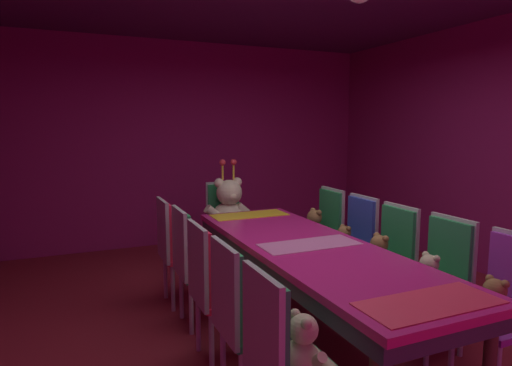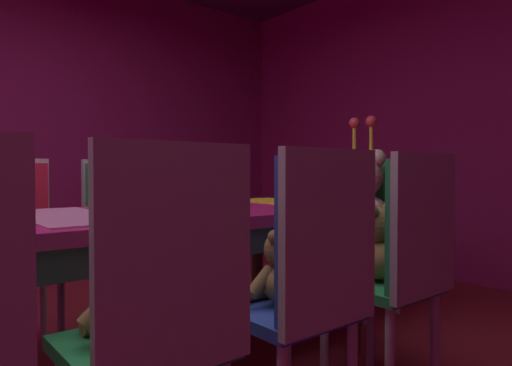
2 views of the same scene
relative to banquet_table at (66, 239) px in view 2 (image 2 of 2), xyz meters
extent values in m
cube|color=#8C1959|center=(0.00, 3.20, 0.74)|extent=(5.20, 0.12, 2.80)
cube|color=#C61E72|center=(0.00, 0.00, 0.06)|extent=(0.90, 2.84, 0.05)
cube|color=#33333F|center=(0.00, 0.00, -0.02)|extent=(0.88, 2.78, 0.10)
cylinder|color=#4C3826|center=(0.38, 1.28, -0.31)|extent=(0.07, 0.07, 0.69)
cylinder|color=#4C3826|center=(-0.38, 1.28, -0.31)|extent=(0.07, 0.07, 0.69)
cube|color=pink|center=(0.00, 0.00, 0.09)|extent=(0.77, 0.32, 0.01)
cube|color=yellow|center=(0.00, 1.21, 0.09)|extent=(0.77, 0.32, 0.01)
cube|color=red|center=(-0.69, -0.03, -0.22)|extent=(0.40, 0.40, 0.04)
cube|color=red|center=(-0.87, -0.03, 0.05)|extent=(0.05, 0.38, 0.50)
cube|color=#B2B2B7|center=(-0.89, -0.03, 0.05)|extent=(0.03, 0.41, 0.55)
cylinder|color=#B2B2B7|center=(-0.53, 0.13, -0.45)|extent=(0.04, 0.04, 0.42)
cylinder|color=#B2B2B7|center=(-0.85, 0.13, -0.45)|extent=(0.04, 0.04, 0.42)
ellipsoid|color=tan|center=(-0.69, -0.03, -0.12)|extent=(0.18, 0.18, 0.14)
sphere|color=tan|center=(-0.67, -0.03, 0.01)|extent=(0.14, 0.14, 0.14)
sphere|color=tan|center=(-0.63, -0.03, 0.00)|extent=(0.05, 0.05, 0.05)
sphere|color=tan|center=(-0.69, 0.02, 0.07)|extent=(0.05, 0.05, 0.05)
sphere|color=tan|center=(-0.69, -0.08, 0.07)|extent=(0.05, 0.05, 0.05)
cylinder|color=tan|center=(-0.65, 0.06, -0.10)|extent=(0.05, 0.13, 0.12)
cylinder|color=tan|center=(-0.57, 0.02, -0.16)|extent=(0.06, 0.13, 0.06)
cylinder|color=tan|center=(-0.57, -0.08, -0.16)|extent=(0.06, 0.13, 0.06)
cube|color=#268C4C|center=(-0.67, 0.56, -0.22)|extent=(0.40, 0.40, 0.04)
cube|color=#268C4C|center=(-0.85, 0.56, 0.05)|extent=(0.05, 0.38, 0.50)
cube|color=#B2B2B7|center=(-0.87, 0.56, 0.05)|extent=(0.03, 0.41, 0.55)
cylinder|color=#B2B2B7|center=(-0.51, 0.72, -0.45)|extent=(0.04, 0.04, 0.42)
cylinder|color=#B2B2B7|center=(-0.51, 0.40, -0.45)|extent=(0.04, 0.04, 0.42)
cylinder|color=#B2B2B7|center=(-0.83, 0.72, -0.45)|extent=(0.04, 0.04, 0.42)
cylinder|color=#B2B2B7|center=(-0.83, 0.40, -0.45)|extent=(0.04, 0.04, 0.42)
ellipsoid|color=tan|center=(-0.67, 0.56, -0.11)|extent=(0.18, 0.18, 0.15)
sphere|color=tan|center=(-0.66, 0.56, 0.02)|extent=(0.15, 0.15, 0.15)
sphere|color=tan|center=(-0.61, 0.56, 0.01)|extent=(0.05, 0.05, 0.05)
sphere|color=tan|center=(-0.67, 0.61, 0.07)|extent=(0.05, 0.05, 0.05)
sphere|color=tan|center=(-0.67, 0.50, 0.07)|extent=(0.05, 0.05, 0.05)
cylinder|color=tan|center=(-0.63, 0.65, -0.10)|extent=(0.05, 0.13, 0.12)
cylinder|color=tan|center=(-0.63, 0.47, -0.10)|extent=(0.05, 0.13, 0.12)
cylinder|color=tan|center=(-0.55, 0.61, -0.16)|extent=(0.06, 0.14, 0.06)
cylinder|color=tan|center=(-0.55, 0.51, -0.16)|extent=(0.06, 0.14, 0.06)
cube|color=red|center=(-0.71, 1.05, -0.22)|extent=(0.40, 0.40, 0.04)
cube|color=red|center=(-0.89, 1.05, 0.05)|extent=(0.05, 0.38, 0.50)
cube|color=#B2B2B7|center=(-0.91, 1.05, 0.05)|extent=(0.03, 0.41, 0.55)
cylinder|color=#B2B2B7|center=(-0.55, 1.21, -0.45)|extent=(0.04, 0.04, 0.42)
cylinder|color=#B2B2B7|center=(-0.55, 0.89, -0.45)|extent=(0.04, 0.04, 0.42)
cylinder|color=#B2B2B7|center=(-0.87, 1.21, -0.45)|extent=(0.04, 0.04, 0.42)
cylinder|color=#B2B2B7|center=(-0.87, 0.89, -0.45)|extent=(0.04, 0.04, 0.42)
ellipsoid|color=tan|center=(-0.71, 1.05, -0.12)|extent=(0.18, 0.18, 0.14)
sphere|color=tan|center=(-0.69, 1.05, 0.01)|extent=(0.14, 0.14, 0.14)
sphere|color=tan|center=(-0.64, 1.05, 0.00)|extent=(0.05, 0.05, 0.05)
sphere|color=tan|center=(-0.71, 1.10, 0.06)|extent=(0.05, 0.05, 0.05)
sphere|color=tan|center=(-0.71, 1.00, 0.06)|extent=(0.05, 0.05, 0.05)
cylinder|color=tan|center=(-0.67, 1.14, -0.10)|extent=(0.05, 0.12, 0.12)
cylinder|color=tan|center=(-0.67, 0.96, -0.10)|extent=(0.05, 0.12, 0.12)
cylinder|color=tan|center=(-0.59, 1.10, -0.17)|extent=(0.06, 0.13, 0.06)
cylinder|color=tan|center=(-0.59, 1.00, -0.17)|extent=(0.06, 0.13, 0.06)
cube|color=#268C4C|center=(0.67, -0.01, -0.22)|extent=(0.40, 0.40, 0.04)
cube|color=#268C4C|center=(0.85, -0.01, 0.05)|extent=(0.05, 0.38, 0.50)
cube|color=#B2B2B7|center=(0.87, -0.01, 0.05)|extent=(0.03, 0.41, 0.55)
ellipsoid|color=olive|center=(0.67, -0.01, -0.11)|extent=(0.18, 0.18, 0.15)
sphere|color=olive|center=(0.66, -0.01, 0.02)|extent=(0.15, 0.15, 0.15)
sphere|color=#AE7747|center=(0.61, -0.01, 0.01)|extent=(0.06, 0.06, 0.06)
sphere|color=olive|center=(0.67, -0.06, 0.08)|extent=(0.06, 0.06, 0.06)
sphere|color=olive|center=(0.67, 0.05, 0.08)|extent=(0.06, 0.06, 0.06)
cylinder|color=olive|center=(0.63, -0.10, -0.10)|extent=(0.05, 0.13, 0.12)
cylinder|color=olive|center=(0.63, 0.09, -0.10)|extent=(0.05, 0.13, 0.12)
cylinder|color=olive|center=(0.55, -0.06, -0.16)|extent=(0.06, 0.14, 0.06)
cylinder|color=olive|center=(0.55, 0.04, -0.16)|extent=(0.06, 0.14, 0.06)
cube|color=#2D47B2|center=(0.69, 0.51, -0.22)|extent=(0.40, 0.40, 0.04)
cube|color=#2D47B2|center=(0.87, 0.51, 0.05)|extent=(0.05, 0.38, 0.50)
cube|color=#B2B2B7|center=(0.89, 0.51, 0.05)|extent=(0.03, 0.41, 0.55)
cylinder|color=#B2B2B7|center=(0.53, 0.67, -0.45)|extent=(0.04, 0.04, 0.42)
ellipsoid|color=olive|center=(0.69, 0.51, -0.12)|extent=(0.16, 0.16, 0.13)
sphere|color=olive|center=(0.67, 0.51, -0.01)|extent=(0.13, 0.13, 0.13)
sphere|color=#AE7747|center=(0.63, 0.51, -0.02)|extent=(0.05, 0.05, 0.05)
sphere|color=olive|center=(0.69, 0.47, 0.04)|extent=(0.05, 0.05, 0.05)
sphere|color=olive|center=(0.69, 0.56, 0.04)|extent=(0.05, 0.05, 0.05)
cylinder|color=olive|center=(0.65, 0.43, -0.11)|extent=(0.04, 0.11, 0.11)
cylinder|color=olive|center=(0.65, 0.59, -0.11)|extent=(0.04, 0.11, 0.11)
cylinder|color=olive|center=(0.58, 0.47, -0.17)|extent=(0.06, 0.12, 0.06)
cylinder|color=olive|center=(0.58, 0.56, -0.17)|extent=(0.06, 0.12, 0.06)
cube|color=#268C4C|center=(0.69, 1.05, -0.22)|extent=(0.40, 0.40, 0.04)
cube|color=#268C4C|center=(0.87, 1.05, 0.05)|extent=(0.05, 0.38, 0.50)
cube|color=#B2B2B7|center=(0.89, 1.05, 0.05)|extent=(0.03, 0.41, 0.55)
cylinder|color=#B2B2B7|center=(0.85, 1.21, -0.45)|extent=(0.04, 0.04, 0.42)
cylinder|color=#B2B2B7|center=(0.85, 0.89, -0.45)|extent=(0.04, 0.04, 0.42)
cylinder|color=#B2B2B7|center=(0.53, 1.21, -0.45)|extent=(0.04, 0.04, 0.42)
cylinder|color=#B2B2B7|center=(0.53, 0.89, -0.45)|extent=(0.04, 0.04, 0.42)
ellipsoid|color=olive|center=(0.69, 1.05, -0.11)|extent=(0.20, 0.20, 0.16)
sphere|color=olive|center=(0.67, 1.05, 0.04)|extent=(0.16, 0.16, 0.16)
sphere|color=#AE7747|center=(0.62, 1.05, 0.02)|extent=(0.06, 0.06, 0.06)
sphere|color=olive|center=(0.69, 0.99, 0.10)|extent=(0.06, 0.06, 0.06)
sphere|color=olive|center=(0.69, 1.11, 0.10)|extent=(0.06, 0.06, 0.06)
cylinder|color=olive|center=(0.65, 0.95, -0.09)|extent=(0.06, 0.14, 0.13)
cylinder|color=olive|center=(0.65, 1.15, -0.09)|extent=(0.06, 0.14, 0.13)
cylinder|color=olive|center=(0.56, 1.00, -0.16)|extent=(0.07, 0.15, 0.07)
cylinder|color=olive|center=(0.56, 1.10, -0.16)|extent=(0.07, 0.15, 0.07)
cube|color=#268C4C|center=(0.00, 1.84, -0.22)|extent=(0.40, 0.40, 0.04)
cube|color=#268C4C|center=(0.00, 2.02, 0.05)|extent=(0.38, 0.05, 0.50)
cube|color=#B2B2B7|center=(0.00, 2.04, 0.05)|extent=(0.41, 0.03, 0.55)
cylinder|color=#B2B2B7|center=(0.16, 2.00, -0.45)|extent=(0.04, 0.04, 0.42)
cylinder|color=#B2B2B7|center=(0.16, 1.68, -0.45)|extent=(0.04, 0.04, 0.42)
cylinder|color=#B2B2B7|center=(-0.16, 2.00, -0.45)|extent=(0.04, 0.04, 0.42)
cylinder|color=#B2B2B7|center=(-0.16, 1.68, -0.45)|extent=(0.04, 0.04, 0.42)
ellipsoid|color=beige|center=(0.00, 1.84, -0.03)|extent=(0.37, 0.37, 0.29)
sphere|color=beige|center=(0.00, 1.81, 0.23)|extent=(0.29, 0.29, 0.29)
sphere|color=#FFF2C8|center=(0.00, 1.71, 0.21)|extent=(0.11, 0.11, 0.11)
sphere|color=beige|center=(0.11, 1.84, 0.34)|extent=(0.11, 0.11, 0.11)
sphere|color=beige|center=(-0.11, 1.84, 0.34)|extent=(0.11, 0.11, 0.11)
cylinder|color=beige|center=(0.18, 1.76, 0.00)|extent=(0.26, 0.10, 0.24)
cylinder|color=beige|center=(-0.18, 1.76, 0.00)|extent=(0.26, 0.10, 0.24)
cylinder|color=beige|center=(0.10, 1.60, -0.13)|extent=(0.27, 0.13, 0.13)
cylinder|color=beige|center=(-0.10, 1.60, -0.13)|extent=(0.27, 0.13, 0.13)
cylinder|color=gold|center=(0.07, 1.84, 0.48)|extent=(0.02, 0.02, 0.20)
sphere|color=#E5333F|center=(0.07, 1.84, 0.58)|extent=(0.07, 0.07, 0.07)
cylinder|color=gold|center=(-0.07, 1.84, 0.48)|extent=(0.02, 0.02, 0.20)
sphere|color=#E5333F|center=(-0.07, 1.84, 0.58)|extent=(0.07, 0.07, 0.07)
camera|label=1|loc=(-1.66, -2.80, 0.99)|focal=30.51mm
camera|label=2|loc=(1.80, -0.54, 0.26)|focal=31.72mm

